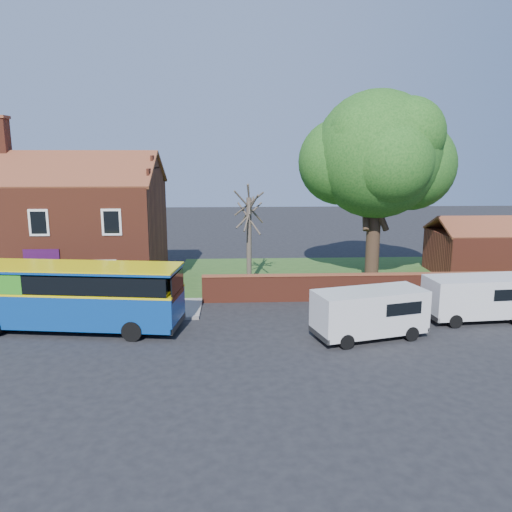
{
  "coord_description": "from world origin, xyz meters",
  "views": [
    {
      "loc": [
        3.78,
        -20.56,
        8.31
      ],
      "look_at": [
        4.98,
        5.0,
        3.09
      ],
      "focal_mm": 35.0,
      "sensor_mm": 36.0,
      "label": 1
    }
  ],
  "objects_px": {
    "van_far": "(478,296)",
    "large_tree": "(377,159)",
    "bus": "(64,293)",
    "van_near": "(370,311)"
  },
  "relations": [
    {
      "from": "van_near",
      "to": "large_tree",
      "type": "relative_size",
      "value": 0.45
    },
    {
      "from": "bus",
      "to": "large_tree",
      "type": "distance_m",
      "value": 20.19
    },
    {
      "from": "large_tree",
      "to": "van_near",
      "type": "bearing_deg",
      "value": -106.2
    },
    {
      "from": "bus",
      "to": "large_tree",
      "type": "relative_size",
      "value": 0.87
    },
    {
      "from": "bus",
      "to": "van_far",
      "type": "height_order",
      "value": "bus"
    },
    {
      "from": "van_near",
      "to": "van_far",
      "type": "height_order",
      "value": "van_far"
    },
    {
      "from": "van_near",
      "to": "large_tree",
      "type": "xyz_separation_m",
      "value": [
        2.95,
        10.14,
        6.78
      ]
    },
    {
      "from": "van_far",
      "to": "bus",
      "type": "bearing_deg",
      "value": 176.48
    },
    {
      "from": "van_near",
      "to": "van_far",
      "type": "xyz_separation_m",
      "value": [
        6.13,
        2.18,
        0.0
      ]
    },
    {
      "from": "van_far",
      "to": "large_tree",
      "type": "bearing_deg",
      "value": 107.07
    }
  ]
}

